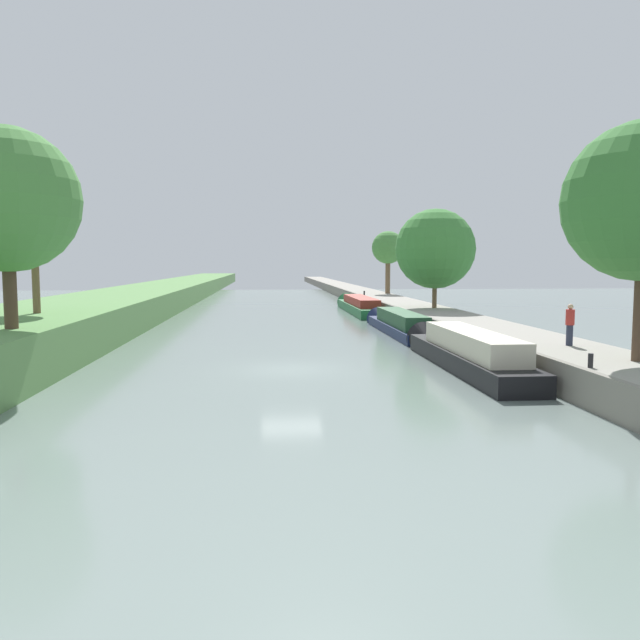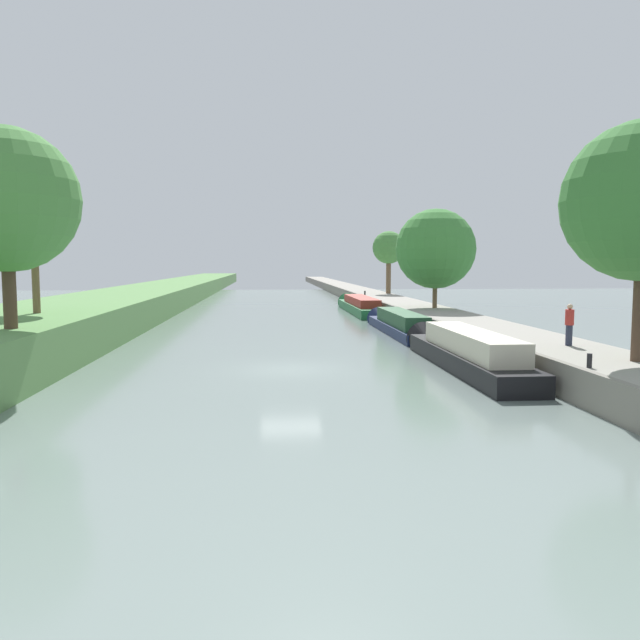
{
  "view_description": "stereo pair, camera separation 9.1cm",
  "coord_description": "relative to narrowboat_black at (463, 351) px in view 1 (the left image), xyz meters",
  "views": [
    {
      "loc": [
        -1.01,
        -25.42,
        4.37
      ],
      "look_at": [
        2.19,
        11.45,
        1.0
      ],
      "focal_mm": 34.67,
      "sensor_mm": 36.0,
      "label": 1
    },
    {
      "loc": [
        -0.92,
        -25.42,
        4.37
      ],
      "look_at": [
        2.19,
        11.45,
        1.0
      ],
      "focal_mm": 34.67,
      "sensor_mm": 36.0,
      "label": 2
    }
  ],
  "objects": [
    {
      "name": "ground_plane",
      "position": [
        -7.29,
        0.03,
        -0.68
      ],
      "size": [
        160.0,
        160.0,
        0.0
      ],
      "primitive_type": "plane",
      "color": "slate"
    },
    {
      "name": "right_towpath",
      "position": [
        3.42,
        0.03,
        -0.11
      ],
      "size": [
        3.89,
        260.0,
        1.13
      ],
      "color": "gray",
      "rests_on": "ground_plane"
    },
    {
      "name": "stone_quay",
      "position": [
        1.35,
        0.03,
        -0.09
      ],
      "size": [
        0.25,
        260.0,
        1.18
      ],
      "color": "gray",
      "rests_on": "ground_plane"
    },
    {
      "name": "narrowboat_black",
      "position": [
        0.0,
        0.0,
        0.0
      ],
      "size": [
        1.94,
        13.2,
        2.19
      ],
      "color": "black",
      "rests_on": "ground_plane"
    },
    {
      "name": "narrowboat_navy",
      "position": [
        0.01,
        13.28,
        -0.1
      ],
      "size": [
        1.8,
        13.62,
        1.99
      ],
      "color": "#141E42",
      "rests_on": "ground_plane"
    },
    {
      "name": "narrowboat_green",
      "position": [
        0.02,
        30.23,
        -0.08
      ],
      "size": [
        2.07,
        16.56,
        2.05
      ],
      "color": "#1E6033",
      "rests_on": "ground_plane"
    },
    {
      "name": "tree_rightbank_midnear",
      "position": [
        4.01,
        19.07,
        4.78
      ],
      "size": [
        5.83,
        5.83,
        7.24
      ],
      "color": "brown",
      "rests_on": "right_towpath"
    },
    {
      "name": "tree_rightbank_midfar",
      "position": [
        4.92,
        41.32,
        5.4
      ],
      "size": [
        3.54,
        3.54,
        6.79
      ],
      "color": "brown",
      "rests_on": "right_towpath"
    },
    {
      "name": "tree_leftbank_downstream",
      "position": [
        -19.28,
        5.15,
        5.82
      ],
      "size": [
        3.7,
        3.7,
        6.36
      ],
      "color": "brown",
      "rests_on": "left_grassy_bank"
    },
    {
      "name": "tree_leftbank_upstream",
      "position": [
        -17.58,
        -2.13,
        5.97
      ],
      "size": [
        5.21,
        5.21,
        7.26
      ],
      "color": "#4C3828",
      "rests_on": "left_grassy_bank"
    },
    {
      "name": "person_walking",
      "position": [
        3.68,
        -1.99,
        1.33
      ],
      "size": [
        0.34,
        0.34,
        1.66
      ],
      "color": "#282D42",
      "rests_on": "right_towpath"
    },
    {
      "name": "mooring_bollard_near",
      "position": [
        1.77,
        -7.11,
        0.68
      ],
      "size": [
        0.16,
        0.16,
        0.45
      ],
      "color": "black",
      "rests_on": "right_towpath"
    },
    {
      "name": "mooring_bollard_far",
      "position": [
        1.77,
        37.79,
        0.68
      ],
      "size": [
        0.16,
        0.16,
        0.45
      ],
      "color": "black",
      "rests_on": "right_towpath"
    }
  ]
}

